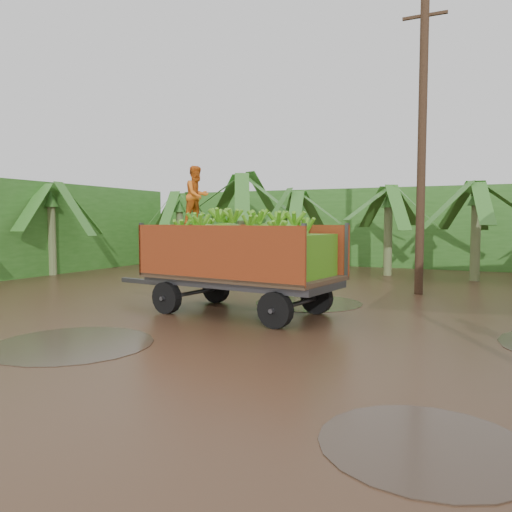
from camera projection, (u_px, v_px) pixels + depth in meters
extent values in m
plane|color=black|center=(304.00, 340.00, 8.80)|extent=(100.00, 100.00, 0.00)
cube|color=#2D661E|center=(378.00, 227.00, 23.96)|extent=(22.00, 3.00, 3.60)
cube|color=#47474C|center=(146.00, 282.00, 12.92)|extent=(1.72, 0.35, 0.11)
imported|color=orange|center=(197.00, 195.00, 12.30)|extent=(0.74, 0.84, 1.44)
cylinder|color=#47301E|center=(422.00, 146.00, 14.05)|extent=(0.24, 0.24, 8.41)
cube|color=#47301E|center=(425.00, 16.00, 13.80)|extent=(1.20, 0.08, 0.08)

